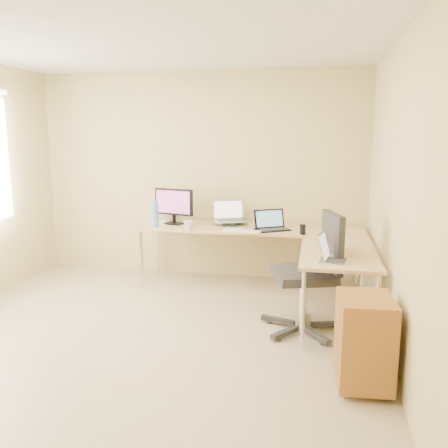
% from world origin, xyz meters
% --- Properties ---
extents(floor, '(4.50, 4.50, 0.00)m').
position_xyz_m(floor, '(0.00, 0.00, 0.00)').
color(floor, tan).
rests_on(floor, ground).
extents(ceiling, '(4.50, 4.50, 0.00)m').
position_xyz_m(ceiling, '(0.00, 0.00, 2.60)').
color(ceiling, white).
rests_on(ceiling, ground).
extents(wall_back, '(4.50, 0.00, 4.50)m').
position_xyz_m(wall_back, '(0.00, 2.25, 1.30)').
color(wall_back, tan).
rests_on(wall_back, ground).
extents(wall_right, '(0.00, 4.50, 4.50)m').
position_xyz_m(wall_right, '(2.10, 0.00, 1.30)').
color(wall_right, tan).
rests_on(wall_right, ground).
extents(desk_main, '(2.65, 0.70, 0.73)m').
position_xyz_m(desk_main, '(0.72, 1.85, 0.36)').
color(desk_main, tan).
rests_on(desk_main, ground).
extents(desk_return, '(0.70, 1.30, 0.73)m').
position_xyz_m(desk_return, '(1.70, 0.85, 0.36)').
color(desk_return, tan).
rests_on(desk_return, ground).
extents(monitor, '(0.54, 0.28, 0.44)m').
position_xyz_m(monitor, '(-0.23, 1.86, 0.95)').
color(monitor, black).
rests_on(monitor, desk_main).
extents(book_stack, '(0.29, 0.33, 0.05)m').
position_xyz_m(book_stack, '(0.49, 2.05, 0.75)').
color(book_stack, '#206161').
rests_on(book_stack, desk_main).
extents(laptop_center, '(0.47, 0.42, 0.25)m').
position_xyz_m(laptop_center, '(0.45, 1.93, 0.90)').
color(laptop_center, silver).
rests_on(laptop_center, desk_main).
extents(laptop_black, '(0.46, 0.43, 0.24)m').
position_xyz_m(laptop_black, '(0.99, 1.72, 0.85)').
color(laptop_black, black).
rests_on(laptop_black, desk_main).
extents(keyboard, '(0.45, 0.21, 0.02)m').
position_xyz_m(keyboard, '(0.66, 1.55, 0.74)').
color(keyboard, white).
rests_on(keyboard, desk_main).
extents(mouse, '(0.11, 0.07, 0.04)m').
position_xyz_m(mouse, '(0.63, 1.55, 0.75)').
color(mouse, silver).
rests_on(mouse, desk_main).
extents(mug, '(0.13, 0.13, 0.10)m').
position_xyz_m(mug, '(0.04, 1.55, 0.78)').
color(mug, silver).
rests_on(mug, desk_main).
extents(cd_stack, '(0.13, 0.13, 0.03)m').
position_xyz_m(cd_stack, '(-0.01, 1.72, 0.74)').
color(cd_stack, '#A3A6BF').
rests_on(cd_stack, desk_main).
extents(water_bottle, '(0.11, 0.11, 0.31)m').
position_xyz_m(water_bottle, '(-0.40, 1.65, 0.89)').
color(water_bottle, '#6196DC').
rests_on(water_bottle, desk_main).
extents(papers, '(0.23, 0.31, 0.01)m').
position_xyz_m(papers, '(-0.40, 1.91, 0.73)').
color(papers, white).
rests_on(papers, desk_main).
extents(white_box, '(0.23, 0.19, 0.07)m').
position_xyz_m(white_box, '(-0.31, 2.05, 0.77)').
color(white_box, beige).
rests_on(white_box, desk_main).
extents(desk_fan, '(0.26, 0.26, 0.27)m').
position_xyz_m(desk_fan, '(-0.28, 2.05, 0.87)').
color(desk_fan, white).
rests_on(desk_fan, desk_main).
extents(black_cup, '(0.08, 0.08, 0.11)m').
position_xyz_m(black_cup, '(1.34, 1.55, 0.78)').
color(black_cup, black).
rests_on(black_cup, desk_main).
extents(laptop_return, '(0.34, 0.29, 0.20)m').
position_xyz_m(laptop_return, '(1.65, 0.45, 0.83)').
color(laptop_return, silver).
rests_on(laptop_return, desk_return).
extents(office_chair, '(0.84, 0.84, 1.12)m').
position_xyz_m(office_chair, '(1.39, 0.65, 0.50)').
color(office_chair, '#282727').
rests_on(office_chair, ground).
extents(cabinet, '(0.40, 0.48, 0.64)m').
position_xyz_m(cabinet, '(1.85, -0.28, 0.36)').
color(cabinet, brown).
rests_on(cabinet, ground).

